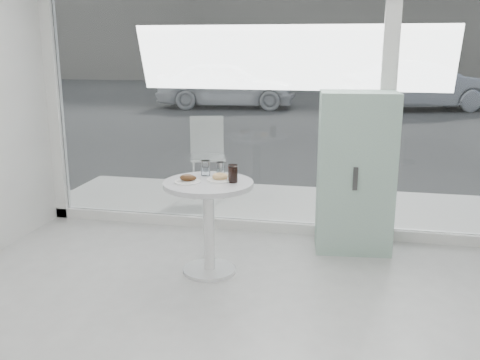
% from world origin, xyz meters
% --- Properties ---
extents(room_shell, '(6.00, 6.00, 6.00)m').
position_xyz_m(room_shell, '(0.00, -0.56, 1.91)').
color(room_shell, white).
rests_on(room_shell, ground).
extents(storefront, '(5.00, 0.14, 3.00)m').
position_xyz_m(storefront, '(0.07, 3.00, 1.71)').
color(storefront, white).
rests_on(storefront, ground).
extents(main_table, '(0.72, 0.72, 0.77)m').
position_xyz_m(main_table, '(-0.50, 1.90, 0.55)').
color(main_table, white).
rests_on(main_table, ground).
extents(patio_deck, '(5.60, 1.60, 0.05)m').
position_xyz_m(patio_deck, '(0.00, 3.80, 0.03)').
color(patio_deck, beige).
rests_on(patio_deck, ground).
extents(street, '(40.00, 24.00, 0.00)m').
position_xyz_m(street, '(0.00, 16.00, -0.00)').
color(street, '#323232').
rests_on(street, ground).
extents(mint_cabinet, '(0.70, 0.51, 1.43)m').
position_xyz_m(mint_cabinet, '(0.65, 2.68, 0.72)').
color(mint_cabinet, '#84A996').
rests_on(mint_cabinet, ground).
extents(patio_chair, '(0.51, 0.51, 0.94)m').
position_xyz_m(patio_chair, '(-1.09, 4.04, 0.58)').
color(patio_chair, white).
rests_on(patio_chair, patio_deck).
extents(car_white, '(4.16, 2.06, 1.36)m').
position_xyz_m(car_white, '(-3.03, 13.29, 0.68)').
color(car_white, white).
rests_on(car_white, street).
extents(car_silver, '(4.41, 2.74, 1.37)m').
position_xyz_m(car_silver, '(2.40, 13.77, 0.69)').
color(car_silver, '#9B9EA2').
rests_on(car_silver, street).
extents(plate_fritter, '(0.21, 0.21, 0.07)m').
position_xyz_m(plate_fritter, '(-0.65, 1.84, 0.80)').
color(plate_fritter, white).
rests_on(plate_fritter, main_table).
extents(plate_donut, '(0.21, 0.21, 0.05)m').
position_xyz_m(plate_donut, '(-0.42, 1.96, 0.79)').
color(plate_donut, white).
rests_on(plate_donut, main_table).
extents(water_tumbler_a, '(0.08, 0.08, 0.13)m').
position_xyz_m(water_tumbler_a, '(-0.58, 2.10, 0.83)').
color(water_tumbler_a, white).
rests_on(water_tumbler_a, main_table).
extents(water_tumbler_b, '(0.07, 0.07, 0.11)m').
position_xyz_m(water_tumbler_b, '(-0.45, 2.12, 0.82)').
color(water_tumbler_b, white).
rests_on(water_tumbler_b, main_table).
extents(cola_glass, '(0.07, 0.07, 0.14)m').
position_xyz_m(cola_glass, '(-0.30, 1.92, 0.84)').
color(cola_glass, white).
rests_on(cola_glass, main_table).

